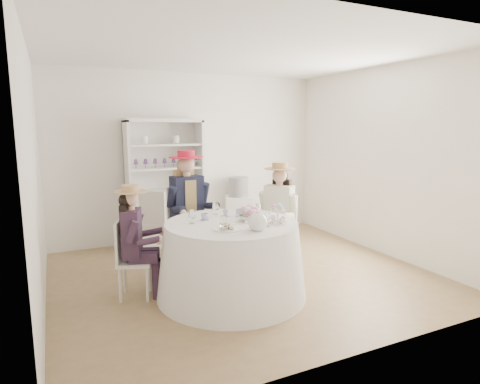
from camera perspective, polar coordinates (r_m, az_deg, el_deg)
name	(u,v)px	position (r m, az deg, el deg)	size (l,w,h in m)	color
ground	(243,275)	(5.16, 0.48, -11.75)	(4.50, 4.50, 0.00)	olive
ceiling	(244,52)	(4.88, 0.53, 19.28)	(4.50, 4.50, 0.00)	white
wall_back	(191,157)	(6.69, -6.99, 4.95)	(4.50, 4.50, 0.00)	white
wall_front	(358,194)	(3.18, 16.39, -0.27)	(4.50, 4.50, 0.00)	white
wall_left	(35,179)	(4.37, -27.16, 1.63)	(4.50, 4.50, 0.00)	white
wall_right	(384,162)	(6.16, 19.78, 4.08)	(4.50, 4.50, 0.00)	white
tea_table	(231,259)	(4.48, -1.23, -9.49)	(1.64, 1.64, 0.83)	white
hutch	(166,200)	(6.41, -10.55, -1.19)	(1.20, 0.54, 1.97)	silver
side_table	(238,216)	(6.85, -0.22, -3.42)	(0.44, 0.44, 0.68)	silver
hatbox	(238,187)	(6.76, -0.22, 0.76)	(0.33, 0.33, 0.33)	black
guest_left	(134,235)	(4.48, -14.84, -5.92)	(0.51, 0.47, 1.25)	silver
guest_mid	(188,202)	(5.24, -7.42, -1.48)	(0.58, 0.60, 1.55)	silver
guest_right	(278,209)	(5.23, 5.47, -2.48)	(0.60, 0.57, 1.40)	silver
spare_chair	(154,220)	(5.99, -12.12, -3.87)	(0.52, 0.52, 0.95)	silver
teacup_a	(205,217)	(4.44, -5.02, -3.61)	(0.09, 0.09, 0.07)	white
teacup_b	(226,213)	(4.63, -2.06, -3.06)	(0.07, 0.07, 0.07)	white
teacup_c	(240,213)	(4.63, -0.05, -3.01)	(0.09, 0.09, 0.07)	white
flower_bowl	(248,218)	(4.40, 1.20, -3.78)	(0.23, 0.23, 0.06)	white
flower_arrangement	(251,211)	(4.43, 1.55, -2.76)	(0.21, 0.21, 0.08)	pink
table_teapot	(258,222)	(4.01, 2.54, -4.25)	(0.27, 0.19, 0.21)	white
sandwich_plate	(227,228)	(4.05, -1.83, -5.14)	(0.28, 0.28, 0.06)	white
cupcake_stand	(278,216)	(4.32, 5.38, -3.45)	(0.22, 0.22, 0.20)	white
stemware_set	(231,215)	(4.34, -1.25, -3.34)	(0.89, 0.86, 0.15)	white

